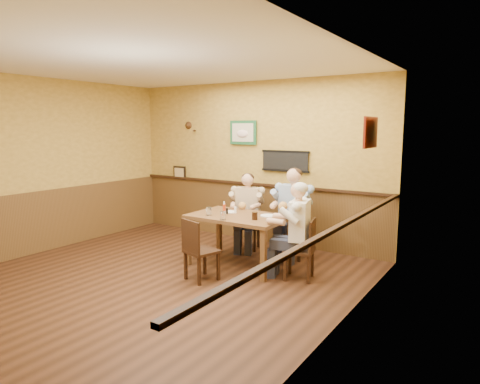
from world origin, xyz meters
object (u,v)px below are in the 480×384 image
object	(u,v)px
water_glass_mid	(223,216)
pepper_shaker	(227,211)
water_glass_left	(209,211)
dining_table	(239,221)
diner_blue_polo	(294,218)
chair_near_side	(202,249)
salt_shaker	(235,210)
cola_tumbler	(255,216)
chair_back_left	(248,225)
diner_white_elder	(299,236)
chair_back_right	(294,230)
hot_sauce_bottle	(224,209)
chair_right_end	(299,249)
diner_tan_shirt	(248,215)

from	to	relation	value
water_glass_mid	pepper_shaker	xyz separation A→B (m)	(-0.19, 0.38, -0.02)
water_glass_left	water_glass_mid	bearing A→B (deg)	-21.88
dining_table	diner_blue_polo	bearing A→B (deg)	57.71
dining_table	pepper_shaker	xyz separation A→B (m)	(-0.20, -0.01, 0.13)
diner_blue_polo	water_glass_left	size ratio (longest dim) A/B	10.70
chair_near_side	salt_shaker	size ratio (longest dim) A/B	8.74
cola_tumbler	salt_shaker	xyz separation A→B (m)	(-0.48, 0.23, -0.01)
dining_table	water_glass_mid	xyz separation A→B (m)	(-0.01, -0.39, 0.15)
diner_blue_polo	cola_tumbler	xyz separation A→B (m)	(-0.15, -0.92, 0.17)
chair_near_side	chair_back_left	bearing A→B (deg)	-63.89
diner_white_elder	water_glass_left	bearing A→B (deg)	-95.19
chair_back_right	dining_table	bearing A→B (deg)	-126.56
water_glass_mid	cola_tumbler	xyz separation A→B (m)	(0.36, 0.25, -0.01)
dining_table	hot_sauce_bottle	world-z (taller)	hot_sauce_bottle
water_glass_left	salt_shaker	distance (m)	0.41
chair_back_right	salt_shaker	bearing A→B (deg)	-136.40
chair_right_end	chair_near_side	distance (m)	1.29
cola_tumbler	diner_blue_polo	bearing A→B (deg)	80.99
chair_back_right	diner_blue_polo	size ratio (longest dim) A/B	0.70
diner_blue_polo	cola_tumbler	bearing A→B (deg)	-103.28
chair_near_side	hot_sauce_bottle	distance (m)	0.79
chair_right_end	chair_near_side	xyz separation A→B (m)	(-1.06, -0.74, 0.00)
dining_table	pepper_shaker	bearing A→B (deg)	-177.22
chair_right_end	dining_table	bearing A→B (deg)	-106.23
salt_shaker	chair_right_end	bearing A→B (deg)	-7.05
diner_white_elder	pepper_shaker	xyz separation A→B (m)	(-1.19, 0.03, 0.21)
diner_tan_shirt	water_glass_left	xyz separation A→B (m)	(-0.02, -1.04, 0.24)
diner_white_elder	pepper_shaker	bearing A→B (deg)	-105.33
diner_white_elder	salt_shaker	world-z (taller)	diner_white_elder
water_glass_left	water_glass_mid	distance (m)	0.38
chair_back_left	cola_tumbler	bearing A→B (deg)	-72.27
water_glass_mid	hot_sauce_bottle	world-z (taller)	hot_sauce_bottle
hot_sauce_bottle	pepper_shaker	bearing A→B (deg)	103.68
dining_table	diner_white_elder	world-z (taller)	diner_white_elder
chair_back_left	diner_tan_shirt	world-z (taller)	diner_tan_shirt
chair_near_side	pepper_shaker	distance (m)	0.87
chair_right_end	diner_white_elder	world-z (taller)	diner_white_elder
diner_blue_polo	hot_sauce_bottle	distance (m)	1.15
dining_table	pepper_shaker	distance (m)	0.24
diner_tan_shirt	diner_blue_polo	distance (m)	0.84
hot_sauce_bottle	pepper_shaker	xyz separation A→B (m)	(-0.03, 0.11, -0.05)
chair_right_end	water_glass_left	world-z (taller)	water_glass_left
chair_right_end	pepper_shaker	world-z (taller)	pepper_shaker
diner_white_elder	chair_right_end	bearing A→B (deg)	0.00
chair_back_left	pepper_shaker	distance (m)	0.90
chair_near_side	diner_tan_shirt	world-z (taller)	diner_tan_shirt
diner_tan_shirt	hot_sauce_bottle	distance (m)	0.96
diner_tan_shirt	diner_blue_polo	xyz separation A→B (m)	(0.84, -0.01, 0.06)
diner_blue_polo	salt_shaker	bearing A→B (deg)	-136.40
chair_right_end	diner_tan_shirt	world-z (taller)	diner_tan_shirt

